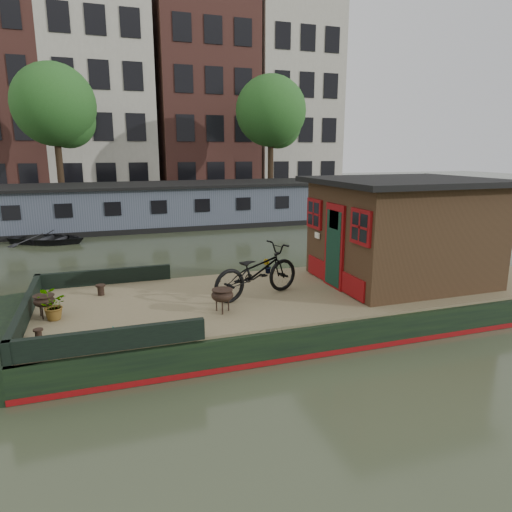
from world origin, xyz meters
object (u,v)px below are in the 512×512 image
object	(u,v)px
cabin	(402,230)
brazier_rear	(45,306)
dinghy	(48,235)
brazier_front	(222,301)
bicycle	(257,271)

from	to	relation	value
cabin	brazier_rear	bearing A→B (deg)	-179.99
brazier_rear	dinghy	distance (m)	11.21
brazier_rear	dinghy	world-z (taller)	brazier_rear
cabin	brazier_front	bearing A→B (deg)	-170.16
brazier_rear	dinghy	bearing A→B (deg)	95.30
cabin	brazier_rear	size ratio (longest dim) A/B	9.28
cabin	dinghy	bearing A→B (deg)	128.35
cabin	brazier_rear	world-z (taller)	cabin
bicycle	brazier_front	size ratio (longest dim) A/B	4.61
cabin	brazier_front	distance (m)	4.75
brazier_front	cabin	bearing A→B (deg)	9.84
bicycle	dinghy	bearing A→B (deg)	6.67
cabin	brazier_front	world-z (taller)	cabin
brazier_rear	cabin	bearing A→B (deg)	0.01
bicycle	brazier_rear	size ratio (longest dim) A/B	4.91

